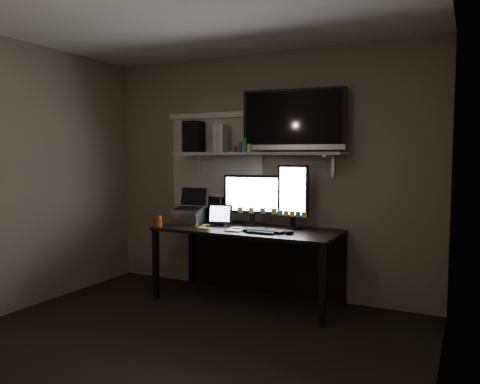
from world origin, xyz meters
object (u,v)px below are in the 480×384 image
Objects in this scene: monitor_portrait at (293,196)px; cup at (158,221)px; keyboard at (265,231)px; mouse at (290,232)px; game_console at (222,138)px; tablet at (221,215)px; speaker at (194,137)px; monitor_landscape at (252,199)px; laptop at (188,205)px; tv at (293,121)px; desk at (253,244)px.

cup is at bearing -154.04° from monitor_portrait.
mouse is (0.25, -0.02, 0.01)m from keyboard.
game_console reaches higher than mouse.
tablet is 0.76× the size of speaker.
monitor_landscape reaches higher than laptop.
laptop is (-1.11, -0.16, -0.13)m from monitor_portrait.
monitor_portrait is 1.13m from laptop.
mouse is 1.56m from speaker.
mouse is at bearing -79.45° from tv.
cup is at bearing -162.74° from tv.
tv reaches higher than monitor_landscape.
game_console reaches higher than laptop.
laptop reaches higher than keyboard.
mouse is 0.38× the size of game_console.
monitor_portrait is 0.45m from mouse.
monitor_landscape is 0.46m from monitor_portrait.
mouse is at bearing -27.63° from desk.
laptop reaches higher than desk.
monitor_landscape is at bearing -7.17° from speaker.
mouse is (0.49, -0.26, 0.20)m from desk.
game_console is (-0.77, -0.04, -0.16)m from tv.
speaker is (-0.68, -0.02, 0.65)m from monitor_landscape.
cup reaches higher than keyboard.
game_console is (-0.86, 0.31, 0.87)m from mouse.
speaker is at bearing 173.09° from desk.
tv is at bearing 125.26° from mouse.
monitor_landscape is 0.70m from mouse.
monitor_portrait is 2.54× the size of tablet.
keyboard is at bearing -113.29° from monitor_portrait.
monitor_portrait reaches higher than cup.
tv is 0.78m from game_console.
tablet reaches higher than mouse.
laptop is 1.34× the size of game_console.
tv is 3.58× the size of game_console.
keyboard is 1.37m from speaker.
keyboard is 1.11m from game_console.
game_console is at bearing 177.73° from tv.
monitor_portrait reaches higher than monitor_landscape.
keyboard is 3.71× the size of cup.
cup is at bearing -119.74° from laptop.
game_console is (0.48, 0.47, 0.84)m from cup.
speaker reaches higher than game_console.
cup is (-1.09, -0.19, 0.04)m from keyboard.
speaker is at bearing 77.58° from cup.
cup is at bearing -157.77° from tablet.
game_console reaches higher than tablet.
speaker is (-1.23, 0.35, 0.90)m from mouse.
monitor_portrait is 1.37m from cup.
monitor_portrait is at bearing 2.21° from laptop.
desk is at bearing 171.87° from mouse.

